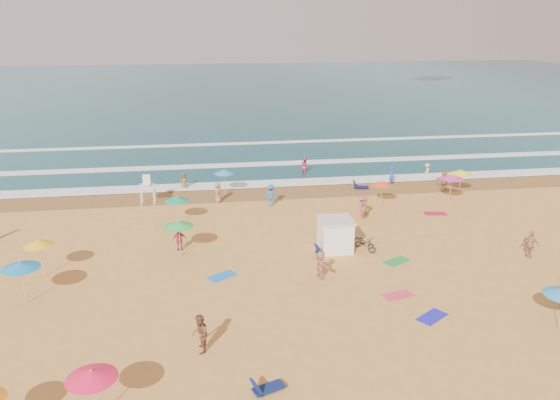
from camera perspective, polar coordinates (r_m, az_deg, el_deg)
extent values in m
plane|color=gold|center=(36.17, 5.75, -5.04)|extent=(220.00, 220.00, 0.00)
cube|color=#0C4756|center=(117.29, -4.32, 11.40)|extent=(220.00, 140.00, 0.18)
plane|color=olive|center=(47.61, 2.15, 0.90)|extent=(220.00, 220.00, 0.00)
cube|color=white|center=(49.93, 1.63, 1.86)|extent=(200.00, 2.20, 0.05)
cube|color=white|center=(56.58, 0.40, 3.87)|extent=(200.00, 1.60, 0.05)
cube|color=white|center=(66.21, -0.93, 6.03)|extent=(200.00, 1.20, 0.05)
cube|color=white|center=(35.58, 5.79, -3.70)|extent=(2.00, 2.00, 2.00)
cube|color=silver|center=(35.20, 5.85, -2.10)|extent=(2.20, 2.20, 0.12)
imported|color=black|center=(36.00, 8.83, -4.42)|extent=(1.50, 2.01, 1.01)
cone|color=#1882CE|center=(31.43, -25.50, -6.16)|extent=(1.98, 1.98, 0.35)
cone|color=#E533A1|center=(45.88, 17.51, 2.35)|extent=(1.92, 1.92, 0.35)
cone|color=#FAFF1A|center=(48.81, 18.40, 2.80)|extent=(1.94, 1.94, 0.35)
cone|color=green|center=(34.60, -10.55, -2.46)|extent=(1.86, 1.86, 0.35)
cone|color=#129468|center=(40.33, -10.74, 0.13)|extent=(1.82, 1.82, 0.35)
cone|color=#3289E1|center=(46.31, -5.87, 2.96)|extent=(1.69, 1.69, 0.35)
cone|color=#FF4A1A|center=(43.98, 10.61, 1.76)|extent=(1.69, 1.69, 0.35)
cone|color=#FF1A49|center=(22.02, -19.11, -16.83)|extent=(1.90, 1.90, 0.35)
cone|color=yellow|center=(34.25, -23.90, -4.10)|extent=(1.71, 1.71, 0.35)
cube|color=#101E53|center=(23.33, -1.20, -19.05)|extent=(1.41, 0.99, 0.34)
cube|color=#0F1D4E|center=(35.18, 4.82, -5.41)|extent=(1.38, 0.78, 0.34)
cube|color=#0F124D|center=(48.82, 8.47, 1.36)|extent=(1.40, 0.86, 0.34)
cube|color=blue|center=(32.43, -6.06, -7.92)|extent=(1.89, 1.66, 0.03)
cube|color=orange|center=(41.74, 6.44, -1.77)|extent=(1.89, 1.37, 0.03)
cube|color=#F23956|center=(30.86, 12.23, -9.71)|extent=(1.85, 1.21, 0.03)
cube|color=#BF1741|center=(43.84, 15.92, -1.38)|extent=(1.83, 1.16, 0.03)
cube|color=#2420C8|center=(29.25, 15.60, -11.68)|extent=(1.89, 1.67, 0.03)
cube|color=green|center=(34.86, 12.08, -6.29)|extent=(1.91, 1.54, 0.03)
imported|color=brown|center=(48.94, -9.97, 1.85)|extent=(0.91, 0.67, 1.71)
imported|color=#D93662|center=(41.79, 8.57, -0.67)|extent=(0.69, 1.10, 1.62)
imported|color=tan|center=(37.72, 24.71, -4.25)|extent=(1.00, 1.09, 1.79)
imported|color=#E3386F|center=(53.24, 2.62, 3.52)|extent=(0.98, 1.08, 1.79)
imported|color=#2661B3|center=(43.70, -0.98, 0.51)|extent=(1.18, 0.72, 1.78)
imported|color=#B92E47|center=(35.99, -10.46, -4.08)|extent=(0.92, 0.46, 1.51)
imported|color=#A6744C|center=(44.89, -6.51, 0.84)|extent=(0.68, 0.92, 1.72)
imported|color=brown|center=(41.27, 8.78, -0.82)|extent=(0.77, 0.73, 1.78)
imported|color=brown|center=(25.42, -8.37, -13.70)|extent=(0.72, 0.91, 1.85)
imported|color=tan|center=(31.79, 4.30, -6.74)|extent=(0.87, 1.67, 1.72)
imported|color=#254DB1|center=(50.43, 11.59, 2.53)|extent=(0.43, 0.63, 1.68)
imported|color=#B47653|center=(50.13, 16.76, 2.02)|extent=(1.61, 0.70, 1.68)
imported|color=#E1AE76|center=(54.02, 15.10, 2.96)|extent=(1.09, 1.07, 1.51)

